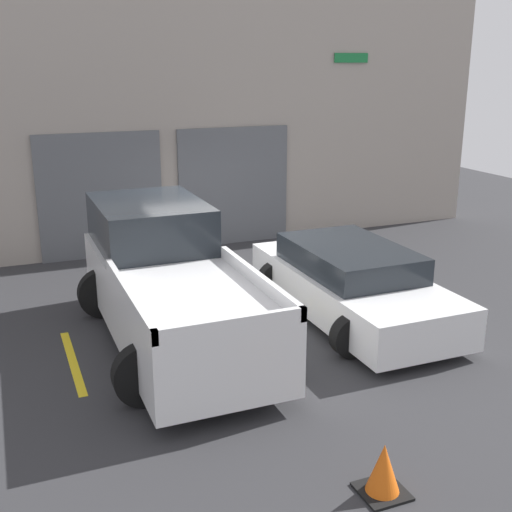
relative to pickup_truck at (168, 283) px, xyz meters
The scene contains 8 objects.
ground_plane 2.57m from the pickup_truck, 50.45° to the left, with size 28.00×28.00×0.00m, color #2D2D30.
shophouse_building 5.70m from the pickup_truck, 73.49° to the left, with size 15.78×0.68×5.74m.
pickup_truck is the anchor object (origin of this frame).
sedan_white 3.09m from the pickup_truck, ahead, with size 2.23×4.42×1.22m.
parking_stripe_far_left 1.80m from the pickup_truck, 168.83° to the right, with size 0.12×2.20×0.01m, color gold.
parking_stripe_left 1.80m from the pickup_truck, 11.17° to the right, with size 0.12×2.20×0.01m, color gold.
parking_stripe_centre 4.68m from the pickup_truck, ahead, with size 0.12×2.20×0.01m, color gold.
traffic_cone 4.64m from the pickup_truck, 77.83° to the right, with size 0.47×0.47×0.55m.
Camera 1 is at (-3.79, -10.91, 4.13)m, focal length 45.00 mm.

